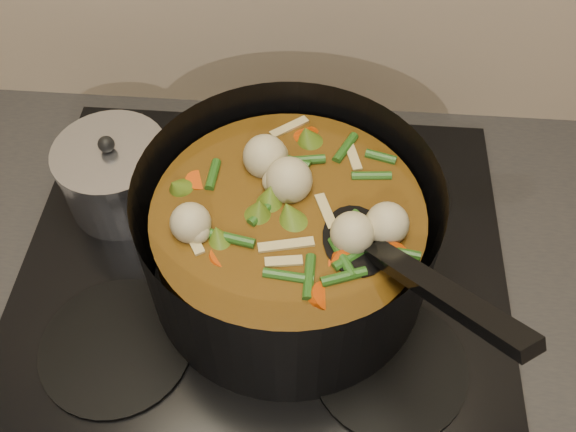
{
  "coord_description": "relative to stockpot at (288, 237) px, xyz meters",
  "views": [
    {
      "loc": [
        0.07,
        1.48,
        1.62
      ],
      "look_at": [
        0.03,
        1.92,
        1.05
      ],
      "focal_mm": 40.0,
      "sensor_mm": 36.0,
      "label": 1
    }
  ],
  "objects": [
    {
      "name": "stovetop",
      "position": [
        -0.03,
        0.01,
        -0.09
      ],
      "size": [
        0.62,
        0.54,
        0.03
      ],
      "color": "black",
      "rests_on": "counter"
    },
    {
      "name": "stockpot",
      "position": [
        0.0,
        0.0,
        0.0
      ],
      "size": [
        0.44,
        0.44,
        0.25
      ],
      "rotation": [
        0.0,
        0.0,
        0.4
      ],
      "color": "black",
      "rests_on": "stovetop"
    },
    {
      "name": "saucepan",
      "position": [
        -0.24,
        0.1,
        -0.03
      ],
      "size": [
        0.15,
        0.15,
        0.12
      ],
      "rotation": [
        0.0,
        0.0,
        -0.3
      ],
      "color": "silver",
      "rests_on": "stovetop"
    },
    {
      "name": "counter",
      "position": [
        -0.03,
        0.01,
        -0.55
      ],
      "size": [
        2.64,
        0.64,
        0.91
      ],
      "color": "brown",
      "rests_on": "ground"
    }
  ]
}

